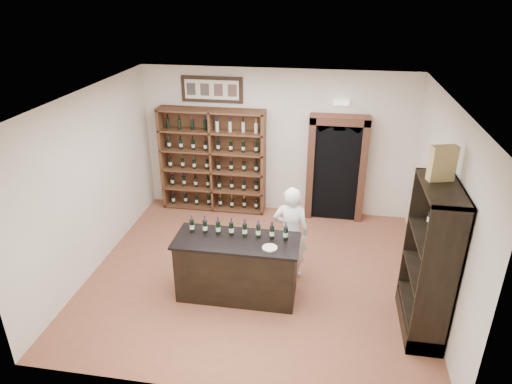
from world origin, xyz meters
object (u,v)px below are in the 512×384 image
tasting_counter (237,268)px  wine_crate (442,163)px  wine_shelf (213,160)px  side_cabinet (428,283)px  shopkeeper (291,232)px  counter_bottle_0 (192,226)px

tasting_counter → wine_crate: bearing=-2.2°
wine_shelf → side_cabinet: size_ratio=1.00×
tasting_counter → side_cabinet: size_ratio=0.85×
side_cabinet → wine_crate: wine_crate is taller
tasting_counter → shopkeeper: (0.75, 0.70, 0.31)m
wine_shelf → shopkeeper: wine_shelf is taller
shopkeeper → wine_shelf: bearing=-48.4°
counter_bottle_0 → wine_crate: wine_crate is taller
counter_bottle_0 → wine_crate: size_ratio=0.66×
wine_crate → wine_shelf: bearing=125.3°
wine_shelf → wine_crate: size_ratio=4.81×
tasting_counter → shopkeeper: shopkeeper is taller
counter_bottle_0 → side_cabinet: bearing=-7.0°
wine_shelf → side_cabinet: 5.02m
counter_bottle_0 → shopkeeper: 1.61m
tasting_counter → shopkeeper: bearing=42.9°
tasting_counter → side_cabinet: side_cabinet is taller
wine_crate → counter_bottle_0: bearing=160.3°
wine_crate → side_cabinet: bearing=-93.1°
tasting_counter → counter_bottle_0: size_ratio=6.27×
wine_shelf → shopkeeper: 2.92m
side_cabinet → counter_bottle_0: bearing=173.0°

